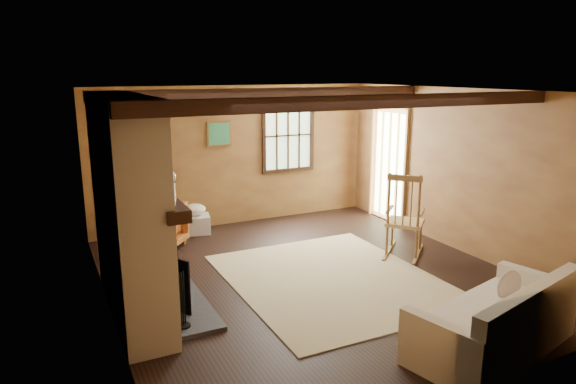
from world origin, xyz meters
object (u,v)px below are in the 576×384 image
sofa (498,325)px  armchair (155,226)px  rocking_chair (404,220)px  laundry_basket (194,224)px  fireplace (131,216)px

sofa → armchair: sofa is taller
armchair → rocking_chair: bearing=100.8°
laundry_basket → rocking_chair: bearing=-43.5°
rocking_chair → armchair: bearing=17.6°
fireplace → rocking_chair: size_ratio=1.94×
laundry_basket → armchair: (-0.75, -0.50, 0.20)m
sofa → laundry_basket: sofa is taller
rocking_chair → sofa: 2.69m
laundry_basket → armchair: armchair is taller
armchair → fireplace: bearing=23.2°
rocking_chair → armchair: rocking_chair is taller
laundry_basket → fireplace: bearing=-119.0°
fireplace → laundry_basket: bearing=61.0°
sofa → armchair: (-2.34, 4.38, 0.09)m
fireplace → armchair: bearing=72.5°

